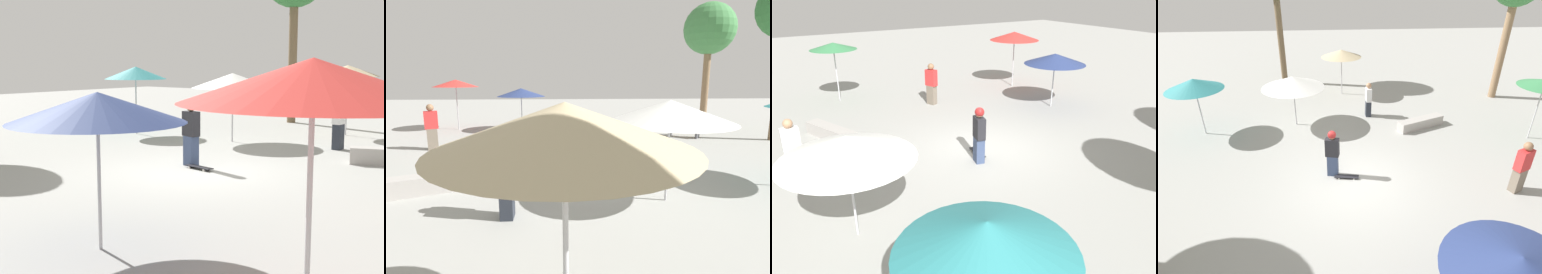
{
  "view_description": "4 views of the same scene",
  "coord_description": "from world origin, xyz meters",
  "views": [
    {
      "loc": [
        9.62,
        7.52,
        2.57
      ],
      "look_at": [
        -0.22,
        -0.35,
        0.77
      ],
      "focal_mm": 50.0,
      "sensor_mm": 36.0,
      "label": 1
    },
    {
      "loc": [
        -10.5,
        0.21,
        2.6
      ],
      "look_at": [
        -0.07,
        -0.44,
        0.58
      ],
      "focal_mm": 28.0,
      "sensor_mm": 36.0,
      "label": 2
    },
    {
      "loc": [
        -5.89,
        -8.61,
        4.81
      ],
      "look_at": [
        -0.67,
        -0.06,
        0.61
      ],
      "focal_mm": 35.0,
      "sensor_mm": 36.0,
      "label": 3
    },
    {
      "loc": [
        7.72,
        -0.75,
        5.9
      ],
      "look_at": [
        -0.77,
        -0.01,
        1.25
      ],
      "focal_mm": 28.0,
      "sensor_mm": 36.0,
      "label": 4
    }
  ],
  "objects": [
    {
      "name": "ground_plane",
      "position": [
        0.0,
        0.0,
        0.0
      ],
      "size": [
        60.0,
        60.0,
        0.0
      ],
      "primitive_type": "plane",
      "color": "#9E9E99"
    },
    {
      "name": "shade_umbrella_tan",
      "position": [
        -8.16,
        0.17,
        2.23
      ],
      "size": [
        2.13,
        2.13,
        2.43
      ],
      "color": "#B7B7BC",
      "rests_on": "ground_plane"
    },
    {
      "name": "shade_umbrella_white",
      "position": [
        -4.46,
        -2.08,
        1.95
      ],
      "size": [
        2.63,
        2.63,
        2.18
      ],
      "color": "#B7B7BC",
      "rests_on": "ground_plane"
    },
    {
      "name": "skater_main",
      "position": [
        -0.5,
        -0.6,
        0.88
      ],
      "size": [
        0.34,
        0.48,
        1.63
      ],
      "rotation": [
        0.0,
        0.0,
        1.33
      ],
      "color": "#38476B",
      "rests_on": "ground_plane"
    },
    {
      "name": "shade_umbrella_teal",
      "position": [
        -3.89,
        -5.82,
        2.15
      ],
      "size": [
        2.19,
        2.19,
        2.37
      ],
      "color": "#B7B7BC",
      "rests_on": "ground_plane"
    },
    {
      "name": "bystander_far",
      "position": [
        -5.09,
        1.22,
        0.8
      ],
      "size": [
        0.44,
        0.25,
        1.61
      ],
      "rotation": [
        0.0,
        0.0,
        0.01
      ],
      "color": "#282D38",
      "rests_on": "ground_plane"
    },
    {
      "name": "shade_umbrella_navy",
      "position": [
        4.88,
        2.12,
        1.96
      ],
      "size": [
        2.41,
        2.41,
        2.16
      ],
      "color": "#B7B7BC",
      "rests_on": "ground_plane"
    },
    {
      "name": "skateboard",
      "position": [
        -0.26,
        -0.17,
        0.06
      ],
      "size": [
        0.31,
        0.82,
        0.07
      ],
      "rotation": [
        0.0,
        0.0,
        1.43
      ],
      "color": "black",
      "rests_on": "ground_plane"
    },
    {
      "name": "shade_umbrella_red",
      "position": [
        5.54,
        5.54,
        2.4
      ],
      "size": [
        2.3,
        2.3,
        2.6
      ],
      "color": "#B7B7BC",
      "rests_on": "ground_plane"
    }
  ]
}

